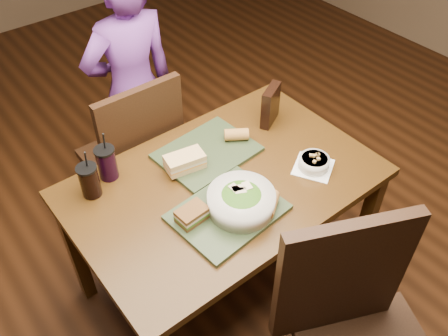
{
  "coord_description": "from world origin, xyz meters",
  "views": [
    {
      "loc": [
        -0.89,
        -1.13,
        2.18
      ],
      "look_at": [
        0.0,
        0.0,
        0.82
      ],
      "focal_mm": 38.0,
      "sensor_mm": 36.0,
      "label": 1
    }
  ],
  "objects_px": {
    "chair_far": "(137,153)",
    "sandwich_far": "(185,161)",
    "soup_bowl": "(314,162)",
    "baguette_near": "(270,204)",
    "tray_far": "(207,153)",
    "sandwich_near": "(192,215)",
    "chip_bag": "(271,105)",
    "baguette_far": "(236,134)",
    "chair_near": "(356,331)",
    "tray_near": "(228,212)",
    "salad_bowl": "(241,200)",
    "cup_berry": "(107,163)",
    "diner": "(133,90)",
    "cup_cola": "(89,181)",
    "dining_table": "(224,194)"
  },
  "relations": [
    {
      "from": "diner",
      "to": "soup_bowl",
      "type": "bearing_deg",
      "value": 107.25
    },
    {
      "from": "cup_berry",
      "to": "chip_bag",
      "type": "xyz_separation_m",
      "value": [
        0.8,
        -0.14,
        0.02
      ]
    },
    {
      "from": "chair_far",
      "to": "diner",
      "type": "height_order",
      "value": "diner"
    },
    {
      "from": "chair_near",
      "to": "tray_near",
      "type": "bearing_deg",
      "value": 98.86
    },
    {
      "from": "diner",
      "to": "sandwich_far",
      "type": "xyz_separation_m",
      "value": [
        -0.16,
        -0.73,
        0.09
      ]
    },
    {
      "from": "tray_far",
      "to": "tray_near",
      "type": "bearing_deg",
      "value": -113.95
    },
    {
      "from": "tray_far",
      "to": "sandwich_near",
      "type": "height_order",
      "value": "sandwich_near"
    },
    {
      "from": "tray_far",
      "to": "chair_far",
      "type": "bearing_deg",
      "value": 111.16
    },
    {
      "from": "sandwich_near",
      "to": "sandwich_far",
      "type": "xyz_separation_m",
      "value": [
        0.15,
        0.26,
        0.01
      ]
    },
    {
      "from": "soup_bowl",
      "to": "cup_berry",
      "type": "xyz_separation_m",
      "value": [
        -0.73,
        0.51,
        0.05
      ]
    },
    {
      "from": "diner",
      "to": "cup_berry",
      "type": "xyz_separation_m",
      "value": [
        -0.44,
        -0.56,
        0.11
      ]
    },
    {
      "from": "sandwich_near",
      "to": "sandwich_far",
      "type": "distance_m",
      "value": 0.3
    },
    {
      "from": "tray_near",
      "to": "sandwich_far",
      "type": "distance_m",
      "value": 0.31
    },
    {
      "from": "chair_far",
      "to": "diner",
      "type": "relative_size",
      "value": 0.7
    },
    {
      "from": "sandwich_near",
      "to": "chip_bag",
      "type": "height_order",
      "value": "chip_bag"
    },
    {
      "from": "chip_bag",
      "to": "sandwich_far",
      "type": "bearing_deg",
      "value": 155.67
    },
    {
      "from": "chair_far",
      "to": "tray_near",
      "type": "bearing_deg",
      "value": -89.53
    },
    {
      "from": "baguette_far",
      "to": "cup_berry",
      "type": "xyz_separation_m",
      "value": [
        -0.57,
        0.16,
        0.03
      ]
    },
    {
      "from": "dining_table",
      "to": "tray_far",
      "type": "height_order",
      "value": "tray_far"
    },
    {
      "from": "chair_far",
      "to": "sandwich_far",
      "type": "bearing_deg",
      "value": -87.49
    },
    {
      "from": "baguette_far",
      "to": "chip_bag",
      "type": "relative_size",
      "value": 0.57
    },
    {
      "from": "cup_cola",
      "to": "diner",
      "type": "bearing_deg",
      "value": 48.3
    },
    {
      "from": "sandwich_near",
      "to": "baguette_near",
      "type": "relative_size",
      "value": 1.08
    },
    {
      "from": "baguette_near",
      "to": "cup_berry",
      "type": "height_order",
      "value": "cup_berry"
    },
    {
      "from": "cup_cola",
      "to": "chip_bag",
      "type": "distance_m",
      "value": 0.91
    },
    {
      "from": "salad_bowl",
      "to": "chip_bag",
      "type": "bearing_deg",
      "value": 36.84
    },
    {
      "from": "baguette_far",
      "to": "cup_berry",
      "type": "distance_m",
      "value": 0.6
    },
    {
      "from": "chair_far",
      "to": "tray_far",
      "type": "relative_size",
      "value": 2.4
    },
    {
      "from": "chair_far",
      "to": "tray_near",
      "type": "xyz_separation_m",
      "value": [
        0.01,
        -0.74,
        0.2
      ]
    },
    {
      "from": "chair_far",
      "to": "chip_bag",
      "type": "distance_m",
      "value": 0.73
    },
    {
      "from": "chair_near",
      "to": "tray_far",
      "type": "xyz_separation_m",
      "value": [
        0.05,
        0.95,
        0.16
      ]
    },
    {
      "from": "diner",
      "to": "salad_bowl",
      "type": "xyz_separation_m",
      "value": [
        -0.12,
        -1.06,
        0.1
      ]
    },
    {
      "from": "salad_bowl",
      "to": "chip_bag",
      "type": "relative_size",
      "value": 1.4
    },
    {
      "from": "chair_near",
      "to": "cup_cola",
      "type": "relative_size",
      "value": 4.72
    },
    {
      "from": "diner",
      "to": "chip_bag",
      "type": "relative_size",
      "value": 7.42
    },
    {
      "from": "sandwich_far",
      "to": "chip_bag",
      "type": "distance_m",
      "value": 0.52
    },
    {
      "from": "chair_near",
      "to": "sandwich_near",
      "type": "xyz_separation_m",
      "value": [
        -0.23,
        0.66,
        0.19
      ]
    },
    {
      "from": "dining_table",
      "to": "chair_near",
      "type": "distance_m",
      "value": 0.77
    },
    {
      "from": "tray_far",
      "to": "sandwich_near",
      "type": "relative_size",
      "value": 3.38
    },
    {
      "from": "sandwich_far",
      "to": "chip_bag",
      "type": "xyz_separation_m",
      "value": [
        0.52,
        0.03,
        0.04
      ]
    },
    {
      "from": "cup_cola",
      "to": "cup_berry",
      "type": "height_order",
      "value": "cup_berry"
    },
    {
      "from": "sandwich_near",
      "to": "baguette_near",
      "type": "bearing_deg",
      "value": -28.14
    },
    {
      "from": "soup_bowl",
      "to": "baguette_near",
      "type": "bearing_deg",
      "value": -167.71
    },
    {
      "from": "dining_table",
      "to": "chair_near",
      "type": "bearing_deg",
      "value": -90.86
    },
    {
      "from": "tray_far",
      "to": "baguette_far",
      "type": "height_order",
      "value": "baguette_far"
    },
    {
      "from": "salad_bowl",
      "to": "sandwich_near",
      "type": "bearing_deg",
      "value": 159.12
    },
    {
      "from": "sandwich_near",
      "to": "cup_cola",
      "type": "relative_size",
      "value": 0.54
    },
    {
      "from": "soup_bowl",
      "to": "chip_bag",
      "type": "distance_m",
      "value": 0.38
    },
    {
      "from": "diner",
      "to": "baguette_far",
      "type": "bearing_deg",
      "value": 102.66
    },
    {
      "from": "dining_table",
      "to": "chip_bag",
      "type": "distance_m",
      "value": 0.5
    }
  ]
}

